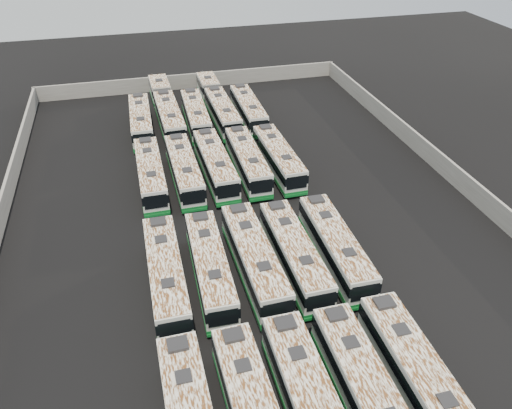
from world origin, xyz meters
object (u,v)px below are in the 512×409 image
at_px(bus_midback_right, 248,161).
at_px(bus_back_center, 196,115).
at_px(bus_back_right, 218,104).
at_px(bus_midfront_left, 210,267).
at_px(bus_midfront_right, 294,254).
at_px(bus_back_far_left, 141,121).
at_px(bus_midback_center, 215,165).
at_px(bus_front_center, 311,406).
at_px(bus_front_right, 366,392).
at_px(bus_front_far_right, 418,378).
at_px(bus_midback_far_right, 278,158).
at_px(bus_midfront_far_left, 166,275).
at_px(bus_back_far_right, 248,110).
at_px(bus_midback_far_left, 151,174).
at_px(bus_midfront_center, 254,259).
at_px(bus_midfront_far_right, 335,247).
at_px(bus_midback_left, 184,170).
at_px(bus_back_left, 166,108).

height_order(bus_midback_right, bus_back_center, bus_midback_right).
bearing_deg(bus_back_right, bus_midfront_left, -102.88).
bearing_deg(bus_back_center, bus_midfront_right, -81.96).
bearing_deg(bus_midback_right, bus_back_far_left, 128.23).
bearing_deg(bus_midback_center, bus_front_center, -91.43).
xyz_separation_m(bus_front_right, bus_front_far_right, (3.51, 0.11, 0.01)).
bearing_deg(bus_midback_far_right, bus_midfront_far_left, -132.31).
height_order(bus_back_far_left, bus_back_far_right, bus_back_far_left).
distance_m(bus_midback_far_left, bus_back_far_left, 13.40).
xyz_separation_m(bus_midfront_center, bus_midback_center, (-0.11, 16.00, -0.03)).
bearing_deg(bus_front_right, bus_back_right, 90.12).
relative_size(bus_midfront_far_right, bus_midback_left, 1.00).
height_order(bus_midback_right, bus_back_left, bus_back_left).
bearing_deg(bus_midfront_center, bus_back_far_right, 75.72).
bearing_deg(bus_midfront_center, bus_midback_right, 76.79).
height_order(bus_midback_right, bus_back_far_left, bus_midback_right).
bearing_deg(bus_back_center, bus_midback_left, -102.45).
xyz_separation_m(bus_front_right, bus_midback_right, (0.01, 29.39, -0.02)).
xyz_separation_m(bus_front_right, bus_back_right, (-0.08, 45.73, -0.04)).
bearing_deg(bus_back_far_right, bus_midfront_right, -96.01).
relative_size(bus_midfront_far_left, bus_midfront_left, 1.02).
distance_m(bus_midfront_left, bus_midback_far_right, 18.80).
relative_size(bus_front_far_right, bus_midfront_far_right, 1.02).
bearing_deg(bus_midfront_far_left, bus_midback_right, 57.21).
relative_size(bus_front_center, bus_midback_center, 1.02).
bearing_deg(bus_midback_left, bus_back_center, 75.14).
bearing_deg(bus_back_far_left, bus_midfront_far_left, -88.77).
relative_size(bus_midback_far_left, bus_back_center, 0.99).
distance_m(bus_midfront_left, bus_midback_left, 15.64).
distance_m(bus_midfront_right, bus_midfront_far_right, 3.57).
bearing_deg(bus_midfront_right, bus_back_center, 96.13).
bearing_deg(bus_midback_right, bus_midback_center, 179.70).
bearing_deg(bus_midback_far_right, bus_back_right, 100.64).
xyz_separation_m(bus_midback_far_left, bus_back_left, (3.36, 16.53, 0.05)).
bearing_deg(bus_back_right, bus_back_center, -138.76).
bearing_deg(bus_midfront_center, bus_midfront_far_right, -1.73).
xyz_separation_m(bus_front_center, bus_back_far_left, (-6.85, 42.74, -0.07)).
bearing_deg(bus_midfront_center, bus_midback_center, 89.13).
distance_m(bus_front_far_right, bus_midfront_center, 15.00).
height_order(bus_midfront_right, bus_midback_center, bus_midback_center).
distance_m(bus_midfront_right, bus_midback_far_right, 16.27).
relative_size(bus_front_far_right, bus_midback_far_right, 1.03).
bearing_deg(bus_midback_far_right, bus_midfront_far_right, -90.87).
xyz_separation_m(bus_midfront_right, bus_back_right, (-0.02, 32.40, -0.02)).
bearing_deg(bus_midfront_left, bus_midback_far_left, 103.11).
bearing_deg(bus_back_far_left, bus_front_center, -79.61).
bearing_deg(bus_midback_center, bus_back_left, 100.31).
height_order(bus_front_center, bus_midfront_left, bus_front_center).
xyz_separation_m(bus_front_center, bus_front_far_right, (6.98, 0.19, -0.03)).
bearing_deg(bus_midfront_right, bus_midback_far_left, 122.05).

